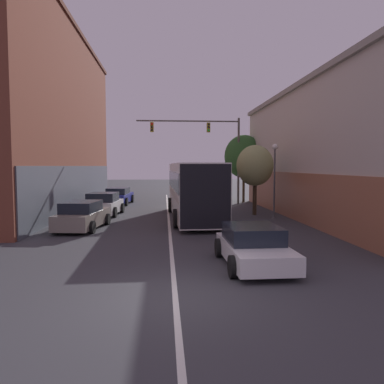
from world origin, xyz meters
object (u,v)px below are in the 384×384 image
Objects in this scene: parked_car_left_far at (83,216)px; street_lamp at (275,172)px; parked_car_left_mid at (104,204)px; traffic_signal_gantry at (210,142)px; bus at (193,188)px; hatchback_foreground at (254,246)px; parked_car_left_near at (119,196)px; street_tree_far at (244,156)px; street_tree_near at (255,166)px.

parked_car_left_far is 0.99× the size of street_lamp.
parked_car_left_mid is 11.32m from traffic_signal_gantry.
bus is 10.92m from hatchback_foreground.
parked_car_left_mid is 0.88× the size of street_lamp.
traffic_signal_gantry reaches higher than hatchback_foreground.
hatchback_foreground is 20.28m from traffic_signal_gantry.
traffic_signal_gantry is (7.64, -0.14, 4.57)m from parked_car_left_near.
parked_car_left_mid is 0.88× the size of parked_car_left_far.
street_lamp is at bearing -21.02° from hatchback_foreground.
parked_car_left_mid is 0.67× the size of street_tree_far.
street_tree_near is at bearing -97.19° from street_tree_far.
street_lamp is (4.87, -0.43, 0.95)m from bus.
bus is 4.98m from street_lamp.
parked_car_left_near is at bearing 17.50° from hatchback_foreground.
hatchback_foreground is at bearing -156.68° from parked_car_left_near.
street_lamp reaches higher than parked_car_left_mid.
parked_car_left_far is 0.52× the size of traffic_signal_gantry.
parked_car_left_mid is at bearing 26.82° from hatchback_foreground.
street_lamp is (3.76, 10.36, 2.23)m from hatchback_foreground.
street_lamp is at bearing -96.55° from bus.
hatchback_foreground is 14.56m from parked_car_left_mid.
parked_car_left_far is 17.56m from street_tree_far.
hatchback_foreground is 0.47× the size of traffic_signal_gantry.
parked_car_left_near is 0.82× the size of street_tree_far.
parked_car_left_mid is 5.39m from parked_car_left_far.
parked_car_left_mid is (-5.71, 2.09, -1.18)m from bus.
bus is 6.87m from parked_car_left_far.
street_tree_far is (0.33, 10.32, 1.19)m from street_lamp.
parked_car_left_far is 0.99× the size of street_tree_near.
bus is 2.43× the size of street_lamp.
parked_car_left_mid is 10.18m from street_tree_near.
hatchback_foreground is 0.90× the size of parked_car_left_far.
traffic_signal_gantry is 1.92× the size of street_lamp.
parked_car_left_far is at bearing -130.06° from street_tree_far.
parked_car_left_near is at bearing 142.17° from street_tree_near.
traffic_signal_gantry is at bearing -86.31° from parked_car_left_near.
parked_car_left_near is 12.38m from parked_car_left_far.
hatchback_foreground is at bearing -147.20° from parked_car_left_mid.
street_tree_near reaches higher than parked_car_left_mid.
bus reaches higher than hatchback_foreground.
street_tree_far is (10.91, 7.81, 3.33)m from parked_car_left_mid.
parked_car_left_near is at bearing 137.66° from street_lamp.
parked_car_left_near is 14.28m from street_lamp.
parked_car_left_mid is at bearing -138.65° from traffic_signal_gantry.
parked_car_left_far is (-0.33, -12.38, 0.01)m from parked_car_left_near.
hatchback_foreground is (1.11, -10.78, -1.28)m from bus.
street_lamp is 2.13m from street_tree_near.
parked_car_left_far reaches higher than hatchback_foreground.
parked_car_left_mid reaches higher than hatchback_foreground.
street_lamp is (10.57, -2.51, 2.13)m from parked_car_left_mid.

